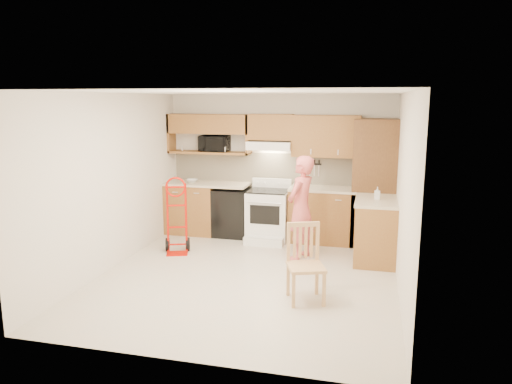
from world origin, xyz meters
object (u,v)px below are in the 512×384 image
at_px(person, 301,208).
at_px(dining_chair, 306,264).
at_px(microwave, 214,143).
at_px(hand_truck, 177,219).
at_px(range, 268,211).

xyz_separation_m(person, dining_chair, (0.30, -1.58, -0.32)).
bearing_deg(microwave, hand_truck, -99.05).
bearing_deg(microwave, person, -33.01).
height_order(microwave, person, microwave).
bearing_deg(person, range, -119.56).
xyz_separation_m(range, dining_chair, (0.99, -2.39, -0.05)).
distance_m(range, hand_truck, 1.61).
distance_m(person, dining_chair, 1.64).
xyz_separation_m(microwave, person, (1.74, -1.12, -0.84)).
relative_size(person, hand_truck, 1.44).
distance_m(microwave, dining_chair, 3.58).
xyz_separation_m(hand_truck, dining_chair, (2.25, -1.37, -0.08)).
bearing_deg(hand_truck, range, 19.56).
relative_size(microwave, range, 0.50).
bearing_deg(person, hand_truck, -63.98).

